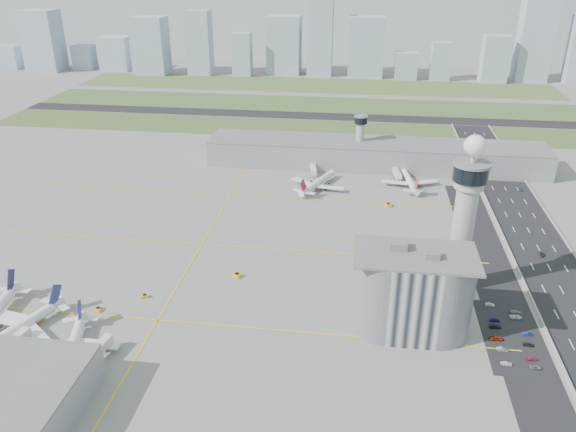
# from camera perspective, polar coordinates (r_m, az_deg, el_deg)

# --- Properties ---
(ground) EXTENTS (1000.00, 1000.00, 0.00)m
(ground) POSITION_cam_1_polar(r_m,az_deg,el_deg) (232.01, -1.18, -7.03)
(ground) COLOR gray
(grass_strip_0) EXTENTS (480.00, 50.00, 0.08)m
(grass_strip_0) POSITION_cam_1_polar(r_m,az_deg,el_deg) (439.48, 0.79, 8.93)
(grass_strip_0) COLOR #445729
(grass_strip_0) RESTS_ON ground
(grass_strip_1) EXTENTS (480.00, 60.00, 0.08)m
(grass_strip_1) POSITION_cam_1_polar(r_m,az_deg,el_deg) (511.41, 1.85, 11.28)
(grass_strip_1) COLOR #3A5729
(grass_strip_1) RESTS_ON ground
(grass_strip_2) EXTENTS (480.00, 70.00, 0.08)m
(grass_strip_2) POSITION_cam_1_polar(r_m,az_deg,el_deg) (588.97, 2.71, 13.14)
(grass_strip_2) COLOR #49632F
(grass_strip_2) RESTS_ON ground
(runway) EXTENTS (480.00, 22.00, 0.10)m
(runway) POSITION_cam_1_polar(r_m,az_deg,el_deg) (474.84, 1.36, 10.18)
(runway) COLOR black
(runway) RESTS_ON ground
(highway) EXTENTS (28.00, 500.00, 0.10)m
(highway) POSITION_cam_1_polar(r_m,az_deg,el_deg) (244.60, 26.81, -8.24)
(highway) COLOR black
(highway) RESTS_ON ground
(barrier_left) EXTENTS (0.60, 500.00, 1.20)m
(barrier_left) POSITION_cam_1_polar(r_m,az_deg,el_deg) (239.89, 23.66, -8.08)
(barrier_left) COLOR #9E9E99
(barrier_left) RESTS_ON ground
(landside_road) EXTENTS (18.00, 260.00, 0.08)m
(landside_road) POSITION_cam_1_polar(r_m,az_deg,el_deg) (229.14, 21.56, -9.51)
(landside_road) COLOR black
(landside_road) RESTS_ON ground
(parking_lot) EXTENTS (20.00, 44.00, 0.10)m
(parking_lot) POSITION_cam_1_polar(r_m,az_deg,el_deg) (219.12, 21.69, -11.26)
(parking_lot) COLOR black
(parking_lot) RESTS_ON ground
(taxiway_line_h_0) EXTENTS (260.00, 0.60, 0.01)m
(taxiway_line_h_0) POSITION_cam_1_polar(r_m,az_deg,el_deg) (217.32, -13.10, -10.28)
(taxiway_line_h_0) COLOR yellow
(taxiway_line_h_0) RESTS_ON ground
(taxiway_line_h_1) EXTENTS (260.00, 0.60, 0.01)m
(taxiway_line_h_1) POSITION_cam_1_polar(r_m,az_deg,el_deg) (265.41, -8.75, -2.88)
(taxiway_line_h_1) COLOR yellow
(taxiway_line_h_1) RESTS_ON ground
(taxiway_line_h_2) EXTENTS (260.00, 0.60, 0.01)m
(taxiway_line_h_2) POSITION_cam_1_polar(r_m,az_deg,el_deg) (317.58, -5.81, 2.18)
(taxiway_line_h_2) COLOR yellow
(taxiway_line_h_2) RESTS_ON ground
(taxiway_line_v) EXTENTS (0.60, 260.00, 0.01)m
(taxiway_line_v) POSITION_cam_1_polar(r_m,az_deg,el_deg) (265.41, -8.75, -2.88)
(taxiway_line_v) COLOR yellow
(taxiway_line_v) RESTS_ON ground
(control_tower) EXTENTS (14.00, 14.00, 64.50)m
(control_tower) POSITION_cam_1_polar(r_m,az_deg,el_deg) (224.01, 17.58, 0.63)
(control_tower) COLOR #ADAAA5
(control_tower) RESTS_ON ground
(secondary_tower) EXTENTS (8.60, 8.60, 31.90)m
(secondary_tower) POSITION_cam_1_polar(r_m,az_deg,el_deg) (359.25, 7.33, 8.07)
(secondary_tower) COLOR #ADAAA5
(secondary_tower) RESTS_ON ground
(admin_building) EXTENTS (42.00, 24.00, 33.50)m
(admin_building) POSITION_cam_1_polar(r_m,az_deg,el_deg) (204.15, 12.49, -7.58)
(admin_building) COLOR #B2B2B7
(admin_building) RESTS_ON ground
(terminal_pier) EXTENTS (210.00, 32.00, 15.80)m
(terminal_pier) POSITION_cam_1_polar(r_m,az_deg,el_deg) (360.81, 8.82, 6.23)
(terminal_pier) COLOR gray
(terminal_pier) RESTS_ON ground
(airplane_near_b) EXTENTS (46.38, 49.78, 11.23)m
(airplane_near_b) POSITION_cam_1_polar(r_m,az_deg,el_deg) (222.75, -25.95, -9.75)
(airplane_near_b) COLOR white
(airplane_near_b) RESTS_ON ground
(airplane_near_c) EXTENTS (41.09, 44.97, 10.53)m
(airplane_near_c) POSITION_cam_1_polar(r_m,az_deg,el_deg) (206.34, -21.17, -11.86)
(airplane_near_c) COLOR white
(airplane_near_c) RESTS_ON ground
(airplane_far_a) EXTENTS (46.52, 49.73, 11.14)m
(airplane_far_a) POSITION_cam_1_polar(r_m,az_deg,el_deg) (323.68, 3.05, 3.80)
(airplane_far_a) COLOR white
(airplane_far_a) RESTS_ON ground
(airplane_far_b) EXTENTS (38.46, 43.31, 10.85)m
(airplane_far_b) POSITION_cam_1_polar(r_m,az_deg,el_deg) (334.46, 12.25, 3.94)
(airplane_far_b) COLOR white
(airplane_far_b) RESTS_ON ground
(jet_bridge_near_2) EXTENTS (5.39, 14.31, 5.70)m
(jet_bridge_near_2) POSITION_cam_1_polar(r_m,az_deg,el_deg) (198.45, -19.92, -14.18)
(jet_bridge_near_2) COLOR silver
(jet_bridge_near_2) RESTS_ON ground
(jet_bridge_far_0) EXTENTS (5.39, 14.31, 5.70)m
(jet_bridge_far_0) POSITION_cam_1_polar(r_m,az_deg,el_deg) (348.57, 2.50, 4.94)
(jet_bridge_far_0) COLOR silver
(jet_bridge_far_0) RESTS_ON ground
(jet_bridge_far_1) EXTENTS (5.39, 14.31, 5.70)m
(jet_bridge_far_1) POSITION_cam_1_polar(r_m,az_deg,el_deg) (347.94, 10.75, 4.47)
(jet_bridge_far_1) COLOR silver
(jet_bridge_far_1) RESTS_ON ground
(tug_0) EXTENTS (3.24, 3.69, 1.79)m
(tug_0) POSITION_cam_1_polar(r_m,az_deg,el_deg) (229.95, -24.05, -9.61)
(tug_0) COLOR gold
(tug_0) RESTS_ON ground
(tug_1) EXTENTS (3.29, 2.90, 1.60)m
(tug_1) POSITION_cam_1_polar(r_m,az_deg,el_deg) (230.88, -14.36, -7.87)
(tug_1) COLOR yellow
(tug_1) RESTS_ON ground
(tug_2) EXTENTS (2.06, 2.88, 1.62)m
(tug_2) POSITION_cam_1_polar(r_m,az_deg,el_deg) (228.20, -18.73, -8.93)
(tug_2) COLOR yellow
(tug_2) RESTS_ON ground
(tug_3) EXTENTS (3.92, 3.50, 1.89)m
(tug_3) POSITION_cam_1_polar(r_m,az_deg,el_deg) (237.92, -5.22, -5.98)
(tug_3) COLOR #EEBE06
(tug_3) RESTS_ON ground
(tug_4) EXTENTS (3.30, 2.96, 1.59)m
(tug_4) POSITION_cam_1_polar(r_m,az_deg,el_deg) (328.46, 4.23, 3.20)
(tug_4) COLOR gold
(tug_4) RESTS_ON ground
(tug_5) EXTENTS (3.37, 4.12, 2.08)m
(tug_5) POSITION_cam_1_polar(r_m,az_deg,el_deg) (305.38, 10.14, 1.14)
(tug_5) COLOR yellow
(tug_5) RESTS_ON ground
(car_lot_0) EXTENTS (3.79, 1.63, 1.28)m
(car_lot_0) POSITION_cam_1_polar(r_m,az_deg,el_deg) (205.07, 21.31, -13.78)
(car_lot_0) COLOR white
(car_lot_0) RESTS_ON ground
(car_lot_1) EXTENTS (3.98, 1.44, 1.31)m
(car_lot_1) POSITION_cam_1_polar(r_m,az_deg,el_deg) (210.76, 20.96, -12.53)
(car_lot_1) COLOR gray
(car_lot_1) RESTS_ON ground
(car_lot_2) EXTENTS (4.82, 2.44, 1.31)m
(car_lot_2) POSITION_cam_1_polar(r_m,az_deg,el_deg) (215.23, 20.43, -11.56)
(car_lot_2) COLOR maroon
(car_lot_2) RESTS_ON ground
(car_lot_3) EXTENTS (4.52, 2.35, 1.25)m
(car_lot_3) POSITION_cam_1_polar(r_m,az_deg,el_deg) (221.07, 20.31, -10.47)
(car_lot_3) COLOR black
(car_lot_3) RESTS_ON ground
(car_lot_4) EXTENTS (3.75, 1.94, 1.22)m
(car_lot_4) POSITION_cam_1_polar(r_m,az_deg,el_deg) (224.50, 20.25, -9.87)
(car_lot_4) COLOR navy
(car_lot_4) RESTS_ON ground
(car_lot_5) EXTENTS (3.59, 1.51, 1.15)m
(car_lot_5) POSITION_cam_1_polar(r_m,az_deg,el_deg) (232.71, 19.83, -8.46)
(car_lot_5) COLOR #B8BAC8
(car_lot_5) RESTS_ON ground
(car_lot_6) EXTENTS (3.97, 1.95, 1.09)m
(car_lot_6) POSITION_cam_1_polar(r_m,az_deg,el_deg) (207.20, 23.86, -13.88)
(car_lot_6) COLOR gray
(car_lot_6) RESTS_ON ground
(car_lot_7) EXTENTS (4.14, 2.08, 1.15)m
(car_lot_7) POSITION_cam_1_polar(r_m,az_deg,el_deg) (210.35, 23.52, -13.15)
(car_lot_7) COLOR #AF2649
(car_lot_7) RESTS_ON ground
(car_lot_8) EXTENTS (3.75, 1.69, 1.25)m
(car_lot_8) POSITION_cam_1_polar(r_m,az_deg,el_deg) (216.36, 23.24, -11.90)
(car_lot_8) COLOR black
(car_lot_8) RESTS_ON ground
(car_lot_9) EXTENTS (3.70, 1.62, 1.18)m
(car_lot_9) POSITION_cam_1_polar(r_m,az_deg,el_deg) (221.38, 23.16, -10.97)
(car_lot_9) COLOR navy
(car_lot_9) RESTS_ON ground
(car_lot_10) EXTENTS (4.76, 2.53, 1.28)m
(car_lot_10) POSITION_cam_1_polar(r_m,az_deg,el_deg) (229.00, 22.16, -9.46)
(car_lot_10) COLOR silver
(car_lot_10) RESTS_ON ground
(car_lot_11) EXTENTS (4.47, 1.97, 1.28)m
(car_lot_11) POSITION_cam_1_polar(r_m,az_deg,el_deg) (231.63, 22.17, -9.04)
(car_lot_11) COLOR gray
(car_lot_11) RESTS_ON ground
(car_hw_1) EXTENTS (1.96, 4.09, 1.30)m
(car_hw_1) POSITION_cam_1_polar(r_m,az_deg,el_deg) (277.33, 24.38, -3.58)
(car_hw_1) COLOR black
(car_hw_1) RESTS_ON ground
(car_hw_2) EXTENTS (2.19, 4.19, 1.13)m
(car_hw_2) POSITION_cam_1_polar(r_m,az_deg,el_deg) (347.28, 22.54, 2.47)
(car_hw_2) COLOR #2B5282
(car_hw_2) RESTS_ON ground
(car_hw_4) EXTENTS (1.38, 3.31, 1.12)m
(car_hw_4) POSITION_cam_1_polar(r_m,az_deg,el_deg) (401.39, 18.54, 6.07)
(car_hw_4) COLOR #939499
(car_hw_4) RESTS_ON ground
(skyline_bldg_0) EXTENTS (24.05, 19.24, 26.50)m
(skyline_bldg_0) POSITION_cam_1_polar(r_m,az_deg,el_deg) (747.05, -26.38, 14.29)
(skyline_bldg_0) COLOR #9EADC1
(skyline_bldg_0) RESTS_ON ground
(skyline_bldg_1) EXTENTS (37.63, 30.10, 65.60)m
(skyline_bldg_1) POSITION_cam_1_polar(r_m,az_deg,el_deg) (716.38, -23.64, 16.01)
(skyline_bldg_1) COLOR #9EADC1
(skyline_bldg_1) RESTS_ON ground
(skyline_bldg_2) EXTENTS (22.81, 18.25, 26.79)m
(skyline_bldg_2) POSITION_cam_1_polar(r_m,az_deg,el_deg) (710.80, -19.99, 14.92)
(skyline_bldg_2) COLOR #9EADC1
(skyline_bldg_2) RESTS_ON ground
(skyline_bldg_3) EXTENTS (32.30, 25.84, 36.93)m
(skyline_bldg_3) POSITION_cam_1_polar(r_m,az_deg,el_deg) (694.38, -17.06, 15.53)
(skyline_bldg_3) COLOR #9EADC1
(skyline_bldg_3) RESTS_ON ground
(skyline_bldg_4) EXTENTS (35.81, 28.65, 60.36)m
(skyline_bldg_4) POSITION_cam_1_polar(r_m,az_deg,el_deg) (659.47, -13.80, 16.46)
(skyline_bldg_4) COLOR #9EADC1
(skyline_bldg_4) RESTS_ON ground
(skyline_bldg_5) EXTENTS (25.49, 20.39, 66.89)m
(skyline_bldg_5) POSITION_cam_1_polar(r_m,az_deg,el_deg) (645.81, -8.98, 16.97)
(skyline_bldg_5) COLOR #9EADC1
(skyline_bldg_5) RESTS_ON ground
(skyline_bldg_6) EXTENTS (20.04, 16.03, 45.20)m
(skyline_bldg_6) POSITION_cam_1_polar(r_m,az_deg,el_deg) (634.06, -4.67, 16.04)
(skyline_bldg_6) COLOR #9EADC1
(skyline_bldg_6) RESTS_ON ground
(skyline_bldg_7) EXTENTS (35.76, 28.61, 61.22)m
(skyline_bldg_7) POSITION_cam_1_polar(r_m,az_deg,el_deg) (643.68, -0.39, 16.98)
(skyline_bldg_7) COLOR #9EADC1
(skyline_bldg_7) RESTS_ON ground
(skyline_bldg_8) EXTENTS (26.33, 21.06, 83.39)m
(skyline_bldg_8) POSITION_cam_1_polar(r_m,az_deg,el_deg) (632.47, 3.30, 17.81)
(skyline_bldg_8) COLOR #9EADC1
(skyline_bldg_8) RESTS_ON ground
(skyline_bldg_9) EXTENTS (36.96, 29.57, 62.11)m
(skyline_bldg_9) POSITION_cam_1_polar(r_m,az_deg,el_deg) (632.66, 7.97, 16.65)
(skyline_bldg_9) COLOR #9EADC1
(skyline_bldg_9) RESTS_ON ground
(skyline_bldg_10) EXTENTS (23.01, 18.41, 27.75)m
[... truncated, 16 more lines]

